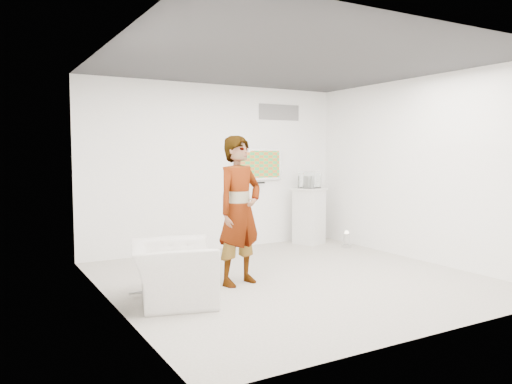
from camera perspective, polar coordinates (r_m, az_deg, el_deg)
room at (r=6.95m, az=4.22°, el=2.26°), size 5.01×5.01×3.00m
tv at (r=9.48m, az=0.21°, el=3.19°), size 1.00×0.08×0.60m
logo_decal at (r=9.79m, az=2.67°, el=9.08°), size 0.90×0.02×0.30m
person at (r=6.68m, az=-1.90°, el=-2.13°), size 0.83×0.66×2.00m
armchair at (r=6.07m, az=-9.47°, el=-9.07°), size 1.20×1.30×0.71m
pedestal at (r=9.77m, az=6.09°, el=-2.72°), size 0.69×0.69×1.09m
floor_uplight at (r=9.52m, az=10.31°, el=-5.37°), size 0.25×0.25×0.30m
vitrine at (r=9.71m, az=6.12°, el=1.38°), size 0.35×0.35×0.31m
console at (r=9.71m, az=6.12°, el=1.15°), size 0.06×0.17×0.24m
wii_remote at (r=6.92m, az=-1.29°, el=4.74°), size 0.12×0.15×0.04m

